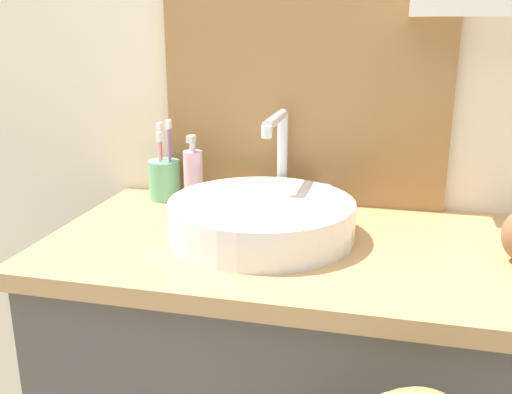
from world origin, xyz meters
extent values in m
cube|color=beige|center=(0.00, 0.63, 1.25)|extent=(3.20, 0.06, 2.50)
cube|color=tan|center=(0.00, 0.33, 0.83)|extent=(1.00, 0.55, 0.03)
cylinder|color=silver|center=(-0.08, 0.33, 0.88)|extent=(0.37, 0.37, 0.08)
cylinder|color=silver|center=(-0.08, 0.33, 0.91)|extent=(0.30, 0.30, 0.01)
cylinder|color=silver|center=(-0.08, 0.54, 0.95)|extent=(0.02, 0.02, 0.22)
cylinder|color=silver|center=(-0.08, 0.46, 1.06)|extent=(0.02, 0.17, 0.02)
cylinder|color=silver|center=(-0.08, 0.38, 1.05)|extent=(0.02, 0.02, 0.02)
sphere|color=white|center=(0.02, 0.54, 0.88)|extent=(0.05, 0.05, 0.05)
cylinder|color=#66B27F|center=(-0.37, 0.53, 0.89)|extent=(0.08, 0.08, 0.10)
cylinder|color=#8E56B7|center=(-0.35, 0.53, 0.95)|extent=(0.01, 0.01, 0.18)
cube|color=white|center=(-0.35, 0.53, 1.03)|extent=(0.01, 0.02, 0.02)
cylinder|color=#D6423D|center=(-0.38, 0.54, 0.94)|extent=(0.01, 0.01, 0.17)
cube|color=white|center=(-0.38, 0.54, 1.02)|extent=(0.01, 0.02, 0.02)
cylinder|color=pink|center=(-0.37, 0.52, 0.93)|extent=(0.01, 0.01, 0.15)
cube|color=white|center=(-0.37, 0.52, 1.00)|extent=(0.01, 0.02, 0.02)
cylinder|color=#CCA3BC|center=(-0.28, 0.50, 0.91)|extent=(0.04, 0.04, 0.13)
cylinder|color=silver|center=(-0.28, 0.50, 0.98)|extent=(0.01, 0.01, 0.02)
cube|color=silver|center=(-0.28, 0.49, 1.00)|extent=(0.02, 0.02, 0.02)
cylinder|color=#8E56B7|center=(0.23, 0.18, 0.64)|extent=(0.02, 0.05, 0.12)
camera|label=1|loc=(0.16, -0.72, 1.25)|focal=40.00mm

